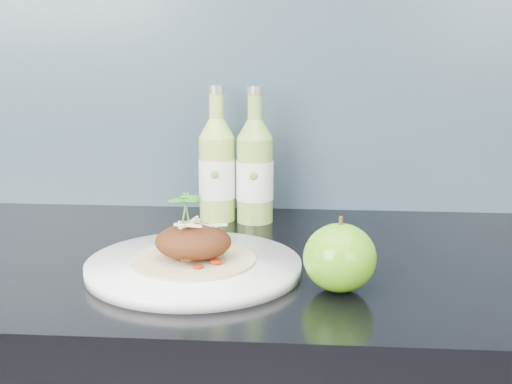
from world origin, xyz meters
TOP-DOWN VIEW (x-y plane):
  - subway_backsplash at (0.00, 1.99)m, footprint 4.00×0.02m
  - dinner_plate at (-0.06, 1.61)m, footprint 0.34×0.34m
  - pork_taco at (-0.06, 1.61)m, footprint 0.17×0.17m
  - green_apple at (0.14, 1.56)m, footprint 0.12×0.12m
  - cider_bottle_left at (-0.06, 1.89)m, footprint 0.07×0.07m
  - cider_bottle_right at (0.00, 1.89)m, footprint 0.07×0.07m

SIDE VIEW (x-z plane):
  - dinner_plate at x=-0.06m, z-range 0.90..0.92m
  - green_apple at x=0.14m, z-range 0.90..0.99m
  - pork_taco at x=-0.06m, z-range 0.89..1.00m
  - cider_bottle_left at x=-0.06m, z-range 0.87..1.10m
  - cider_bottle_right at x=0.00m, z-range 0.87..1.10m
  - subway_backsplash at x=0.00m, z-range 0.90..1.60m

